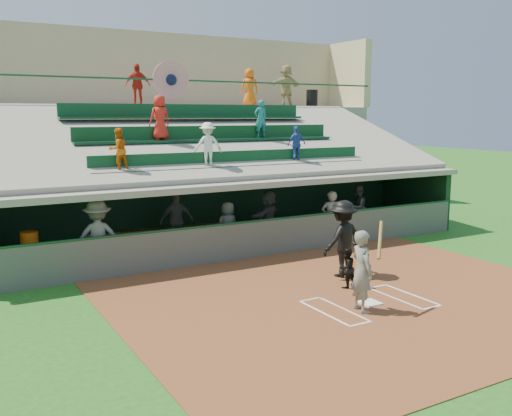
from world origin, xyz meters
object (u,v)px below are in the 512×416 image
batter_at_plate (362,271)px  catcher (347,268)px  water_cooler (29,240)px  home_plate (370,303)px  trash_bin (312,98)px  white_table (28,263)px

batter_at_plate → catcher: size_ratio=1.96×
catcher → water_cooler: 8.21m
home_plate → water_cooler: size_ratio=0.96×
home_plate → water_cooler: bearing=136.6°
water_cooler → trash_bin: bearing=26.2°
water_cooler → catcher: bearing=-35.7°
white_table → water_cooler: 0.61m
home_plate → catcher: size_ratio=0.43×
water_cooler → trash_bin: 15.70m
white_table → home_plate: bearing=-33.2°
batter_at_plate → white_table: size_ratio=2.23×
batter_at_plate → white_table: batter_at_plate is taller
catcher → white_table: catcher is taller
batter_at_plate → water_cooler: bearing=133.0°
home_plate → batter_at_plate: batter_at_plate is taller
home_plate → catcher: 1.35m
batter_at_plate → catcher: 1.76m
white_table → catcher: bearing=-25.5°
catcher → water_cooler: water_cooler is taller
home_plate → batter_at_plate: (-0.50, -0.29, 0.89)m
home_plate → trash_bin: bearing=60.2°
home_plate → white_table: (-6.42, 6.00, 0.39)m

